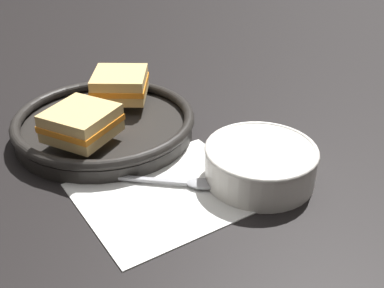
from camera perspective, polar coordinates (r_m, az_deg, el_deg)
ground_plane at (r=0.75m, az=-0.83°, el=-3.65°), size 4.00×4.00×0.00m
napkin at (r=0.71m, az=-2.90°, el=-5.78°), size 0.27×0.23×0.00m
soup_bowl at (r=0.73m, az=8.11°, el=-2.07°), size 0.17×0.17×0.06m
spoon at (r=0.72m, az=-0.40°, el=-4.58°), size 0.14×0.11×0.01m
skillet at (r=0.86m, az=-10.32°, el=2.28°), size 0.32×0.32×0.04m
sandwich_near_left at (r=0.91m, az=-8.52°, el=6.99°), size 0.13×0.14×0.05m
sandwich_near_right at (r=0.78m, az=-12.98°, el=2.46°), size 0.14×0.14×0.05m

